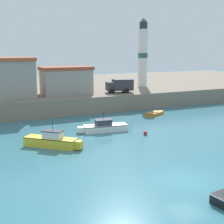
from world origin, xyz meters
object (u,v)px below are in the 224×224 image
at_px(mooring_buoy, 145,133).
at_px(motorboat_white_1, 104,127).
at_px(lighthouse, 143,54).
at_px(truck_on_quay, 120,85).
at_px(harbor_shed_mid_row, 66,80).
at_px(motorboat_yellow_2, 52,141).
at_px(dinghy_orange_3, 154,113).
at_px(harbor_shed_near_wharf, 13,77).

bearing_deg(mooring_buoy, motorboat_white_1, 136.39).
xyz_separation_m(lighthouse, truck_on_quay, (-7.61, -5.60, -4.91)).
bearing_deg(harbor_shed_mid_row, lighthouse, 12.25).
height_order(lighthouse, harbor_shed_mid_row, lighthouse).
bearing_deg(truck_on_quay, motorboat_white_1, -123.31).
xyz_separation_m(lighthouse, harbor_shed_mid_row, (-16.00, -3.47, -3.95)).
relative_size(harbor_shed_mid_row, truck_on_quay, 1.72).
bearing_deg(motorboat_yellow_2, truck_on_quay, 46.23).
xyz_separation_m(dinghy_orange_3, harbor_shed_mid_row, (-10.52, 9.50, 4.50)).
distance_m(mooring_buoy, harbor_shed_near_wharf, 22.81).
relative_size(motorboat_yellow_2, dinghy_orange_3, 1.34).
bearing_deg(motorboat_white_1, dinghy_orange_3, 27.14).
height_order(dinghy_orange_3, harbor_shed_near_wharf, harbor_shed_near_wharf).
distance_m(motorboat_yellow_2, dinghy_orange_3, 19.65).
distance_m(motorboat_yellow_2, harbor_shed_near_wharf, 19.44).
bearing_deg(dinghy_orange_3, motorboat_yellow_2, -153.52).
bearing_deg(motorboat_yellow_2, harbor_shed_near_wharf, 92.85).
height_order(harbor_shed_near_wharf, harbor_shed_mid_row, harbor_shed_near_wharf).
height_order(motorboat_yellow_2, harbor_shed_mid_row, harbor_shed_mid_row).
distance_m(motorboat_white_1, harbor_shed_mid_row, 15.47).
height_order(lighthouse, harbor_shed_near_wharf, lighthouse).
bearing_deg(lighthouse, truck_on_quay, -143.66).
bearing_deg(lighthouse, motorboat_yellow_2, -136.71).
distance_m(lighthouse, harbor_shed_mid_row, 16.84).
height_order(motorboat_white_1, harbor_shed_mid_row, harbor_shed_mid_row).
bearing_deg(truck_on_quay, lighthouse, 36.34).
bearing_deg(dinghy_orange_3, lighthouse, 67.09).
relative_size(motorboat_yellow_2, harbor_shed_near_wharf, 0.76).
height_order(motorboat_yellow_2, mooring_buoy, motorboat_yellow_2).
height_order(motorboat_yellow_2, harbor_shed_near_wharf, harbor_shed_near_wharf).
relative_size(motorboat_white_1, harbor_shed_mid_row, 0.76).
xyz_separation_m(motorboat_white_1, motorboat_yellow_2, (-7.06, -3.37, 0.10)).
relative_size(dinghy_orange_3, truck_on_quay, 0.84).
bearing_deg(lighthouse, dinghy_orange_3, -112.91).
xyz_separation_m(motorboat_yellow_2, lighthouse, (23.06, 21.73, 8.05)).
distance_m(motorboat_yellow_2, mooring_buoy, 10.71).
bearing_deg(dinghy_orange_3, harbor_shed_near_wharf, 151.53).
bearing_deg(dinghy_orange_3, truck_on_quay, 106.15).
xyz_separation_m(harbor_shed_near_wharf, truck_on_quay, (16.39, -2.67, -1.72)).
distance_m(harbor_shed_near_wharf, harbor_shed_mid_row, 8.05).
height_order(mooring_buoy, truck_on_quay, truck_on_quay).
height_order(motorboat_white_1, harbor_shed_near_wharf, harbor_shed_near_wharf).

